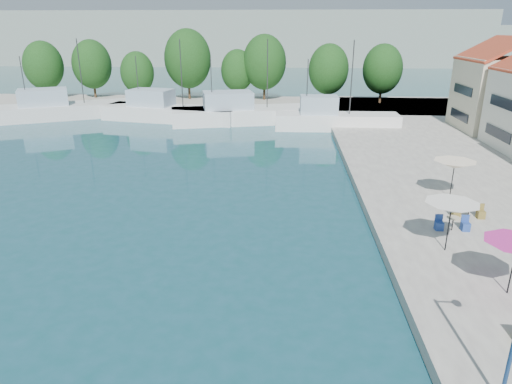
# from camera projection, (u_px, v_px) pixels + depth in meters

# --- Properties ---
(quay_far) EXTENTS (90.00, 16.00, 0.60)m
(quay_far) POSITION_uv_depth(u_px,v_px,m) (226.00, 106.00, 66.77)
(quay_far) COLOR gray
(quay_far) RESTS_ON ground
(hill_west) EXTENTS (180.00, 40.00, 16.00)m
(hill_west) POSITION_uv_depth(u_px,v_px,m) (196.00, 38.00, 152.90)
(hill_west) COLOR gray
(hill_west) RESTS_ON ground
(hill_east) EXTENTS (140.00, 40.00, 12.00)m
(hill_east) POSITION_uv_depth(u_px,v_px,m) (395.00, 43.00, 167.86)
(hill_east) COLOR gray
(hill_east) RESTS_ON ground
(building_06) EXTENTS (9.00, 8.80, 10.20)m
(building_06) POSITION_uv_depth(u_px,v_px,m) (506.00, 84.00, 47.94)
(building_06) COLOR beige
(building_06) RESTS_ON quay_right
(trawler_01) EXTENTS (19.41, 13.08, 10.20)m
(trawler_01) POSITION_uv_depth(u_px,v_px,m) (65.00, 110.00, 58.98)
(trawler_01) COLOR silver
(trawler_01) RESTS_ON ground
(trawler_02) EXTENTS (17.75, 7.88, 10.20)m
(trawler_02) POSITION_uv_depth(u_px,v_px,m) (167.00, 112.00, 57.22)
(trawler_02) COLOR silver
(trawler_02) RESTS_ON ground
(trawler_03) EXTENTS (20.03, 9.66, 10.20)m
(trawler_03) POSITION_uv_depth(u_px,v_px,m) (248.00, 114.00, 56.04)
(trawler_03) COLOR silver
(trawler_03) RESTS_ON ground
(trawler_04) EXTENTS (14.00, 3.78, 10.20)m
(trawler_04) POSITION_uv_depth(u_px,v_px,m) (333.00, 120.00, 52.22)
(trawler_04) COLOR white
(trawler_04) RESTS_ON ground
(tree_01) EXTENTS (5.87, 5.87, 8.69)m
(tree_01) POSITION_uv_depth(u_px,v_px,m) (43.00, 66.00, 69.62)
(tree_01) COLOR #3F2B19
(tree_01) RESTS_ON quay_far
(tree_02) EXTENTS (5.98, 5.98, 8.84)m
(tree_02) POSITION_uv_depth(u_px,v_px,m) (92.00, 64.00, 70.88)
(tree_02) COLOR #3F2B19
(tree_02) RESTS_ON quay_far
(tree_03) EXTENTS (4.90, 4.90, 7.26)m
(tree_03) POSITION_uv_depth(u_px,v_px,m) (137.00, 73.00, 67.67)
(tree_03) COLOR #3F2B19
(tree_03) RESTS_ON quay_far
(tree_04) EXTENTS (7.05, 7.05, 10.43)m
(tree_04) POSITION_uv_depth(u_px,v_px,m) (188.00, 59.00, 69.13)
(tree_04) COLOR #3F2B19
(tree_04) RESTS_ON quay_far
(tree_05) EXTENTS (5.04, 5.04, 7.46)m
(tree_05) POSITION_uv_depth(u_px,v_px,m) (237.00, 70.00, 69.66)
(tree_05) COLOR #3F2B19
(tree_05) RESTS_ON quay_far
(tree_06) EXTENTS (6.52, 6.52, 9.65)m
(tree_06) POSITION_uv_depth(u_px,v_px,m) (264.00, 62.00, 68.56)
(tree_06) COLOR #3F2B19
(tree_06) RESTS_ON quay_far
(tree_07) EXTENTS (5.70, 5.70, 8.43)m
(tree_07) POSITION_uv_depth(u_px,v_px,m) (329.00, 69.00, 65.12)
(tree_07) COLOR #3F2B19
(tree_07) RESTS_ON quay_far
(tree_08) EXTENTS (5.67, 5.67, 8.39)m
(tree_08) POSITION_uv_depth(u_px,v_px,m) (383.00, 69.00, 65.79)
(tree_08) COLOR #3F2B19
(tree_08) RESTS_ON quay_far
(umbrella_white) EXTENTS (2.59, 2.59, 2.53)m
(umbrella_white) POSITION_uv_depth(u_px,v_px,m) (452.00, 207.00, 21.83)
(umbrella_white) COLOR black
(umbrella_white) RESTS_ON quay_right
(umbrella_cream) EXTENTS (2.65, 2.65, 2.48)m
(umbrella_cream) POSITION_uv_depth(u_px,v_px,m) (455.00, 165.00, 28.86)
(umbrella_cream) COLOR black
(umbrella_cream) RESTS_ON quay_right
(cafe_table_02) EXTENTS (1.82, 0.70, 0.76)m
(cafe_table_02) POSITION_uv_depth(u_px,v_px,m) (452.00, 225.00, 24.74)
(cafe_table_02) COLOR black
(cafe_table_02) RESTS_ON quay_right
(cafe_table_03) EXTENTS (1.82, 0.70, 0.76)m
(cafe_table_03) POSITION_uv_depth(u_px,v_px,m) (468.00, 213.00, 26.35)
(cafe_table_03) COLOR black
(cafe_table_03) RESTS_ON quay_right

